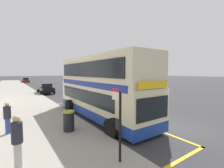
{
  "coord_description": "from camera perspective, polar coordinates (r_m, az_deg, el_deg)",
  "views": [
    {
      "loc": [
        -8.09,
        -4.94,
        3.29
      ],
      "look_at": [
        -0.56,
        6.03,
        2.3
      ],
      "focal_mm": 24.6,
      "sensor_mm": 36.0,
      "label": 1
    }
  ],
  "objects": [
    {
      "name": "double_decker_bus",
      "position": [
        11.36,
        -4.52,
        -1.95
      ],
      "size": [
        3.19,
        10.06,
        4.4
      ],
      "color": "beige",
      "rests_on": "ground"
    },
    {
      "name": "parked_car_black_behind",
      "position": [
        26.16,
        -23.36,
        -1.54
      ],
      "size": [
        2.09,
        4.2,
        1.62
      ],
      "rotation": [
        0.0,
        0.0,
        -0.01
      ],
      "color": "black",
      "rests_on": "ground"
    },
    {
      "name": "ground_plane",
      "position": [
        37.96,
        -22.05,
        -1.0
      ],
      "size": [
        260.0,
        260.0,
        0.0
      ],
      "primitive_type": "plane",
      "color": "#333335"
    },
    {
      "name": "parked_car_maroon_kerbside",
      "position": [
        29.96,
        -13.38,
        -0.6
      ],
      "size": [
        2.09,
        4.2,
        1.62
      ],
      "rotation": [
        0.0,
        0.0,
        3.14
      ],
      "color": "maroon",
      "rests_on": "ground"
    },
    {
      "name": "parked_car_maroon_distant",
      "position": [
        57.45,
        -29.43,
        1.25
      ],
      "size": [
        2.09,
        4.2,
        1.62
      ],
      "rotation": [
        0.0,
        0.0,
        -0.05
      ],
      "color": "maroon",
      "rests_on": "ground"
    },
    {
      "name": "litter_bin",
      "position": [
        8.83,
        -15.74,
        -13.01
      ],
      "size": [
        0.61,
        0.61,
        1.09
      ],
      "color": "black",
      "rests_on": "pavement_near"
    },
    {
      "name": "bus_stop_sign",
      "position": [
        5.54,
        2.53,
        -12.77
      ],
      "size": [
        0.09,
        0.51,
        2.57
      ],
      "color": "black",
      "rests_on": "pavement_near"
    },
    {
      "name": "bus_bay_markings",
      "position": [
        11.7,
        -4.61,
        -12.05
      ],
      "size": [
        2.97,
        13.43,
        0.01
      ],
      "color": "gold",
      "rests_on": "ground"
    },
    {
      "name": "pedestrian_further_back",
      "position": [
        9.69,
        -34.34,
        -10.0
      ],
      "size": [
        0.34,
        0.34,
        1.63
      ],
      "color": "#33478C",
      "rests_on": "pavement_near"
    },
    {
      "name": "pavement_near",
      "position": [
        37.1,
        -32.66,
        -1.38
      ],
      "size": [
        6.0,
        76.0,
        0.14
      ],
      "primitive_type": "cube",
      "color": "gray",
      "rests_on": "ground"
    },
    {
      "name": "pedestrian_waiting_near_sign",
      "position": [
        6.13,
        -31.74,
        -17.16
      ],
      "size": [
        0.34,
        0.34,
        1.79
      ],
      "color": "#B7B2AD",
      "rests_on": "pavement_near"
    }
  ]
}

